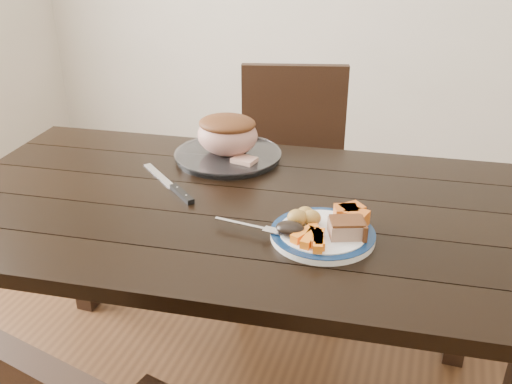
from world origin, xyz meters
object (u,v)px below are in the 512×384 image
(dining_table, at_px, (231,231))
(dinner_plate, at_px, (323,235))
(fork, at_px, (253,227))
(carving_knife, at_px, (176,189))
(chair_far, at_px, (293,172))
(roast_joint, at_px, (228,135))
(pork_slice, at_px, (346,229))
(serving_platter, at_px, (228,156))

(dining_table, bearing_deg, dinner_plate, -21.76)
(fork, distance_m, carving_knife, 0.33)
(chair_far, relative_size, carving_knife, 3.61)
(carving_knife, bearing_deg, roast_joint, 118.25)
(dining_table, xyz_separation_m, pork_slice, (0.34, -0.12, 0.13))
(chair_far, xyz_separation_m, dinner_plate, (0.29, -0.85, 0.23))
(serving_platter, bearing_deg, dining_table, -67.98)
(dining_table, relative_size, pork_slice, 20.78)
(dining_table, height_order, fork, fork)
(dinner_plate, relative_size, carving_knife, 0.99)
(dinner_plate, bearing_deg, chair_far, 109.14)
(chair_far, distance_m, dinner_plate, 0.93)
(chair_far, distance_m, carving_knife, 0.77)
(serving_platter, bearing_deg, carving_knife, -101.97)
(dining_table, xyz_separation_m, roast_joint, (-0.11, 0.28, 0.17))
(serving_platter, bearing_deg, roast_joint, 180.00)
(chair_far, height_order, serving_platter, chair_far)
(dining_table, xyz_separation_m, chair_far, (-0.01, 0.74, -0.13))
(dinner_plate, relative_size, fork, 1.43)
(chair_far, relative_size, serving_platter, 2.80)
(pork_slice, relative_size, fork, 0.45)
(fork, bearing_deg, roast_joint, 123.78)
(fork, bearing_deg, dining_table, 133.46)
(pork_slice, distance_m, fork, 0.23)
(serving_platter, xyz_separation_m, fork, (0.23, -0.43, 0.01))
(dining_table, bearing_deg, carving_knife, 175.72)
(chair_far, bearing_deg, serving_platter, 62.30)
(pork_slice, bearing_deg, serving_platter, 138.61)
(chair_far, height_order, dinner_plate, chair_far)
(serving_platter, bearing_deg, fork, -62.04)
(dining_table, xyz_separation_m, dinner_plate, (0.28, -0.11, 0.10))
(chair_far, height_order, fork, chair_far)
(dining_table, bearing_deg, chair_far, 91.04)
(dining_table, distance_m, serving_platter, 0.32)
(fork, relative_size, roast_joint, 0.92)
(carving_knife, bearing_deg, dining_table, 35.94)
(chair_far, height_order, carving_knife, chair_far)
(dinner_plate, xyz_separation_m, carving_knife, (-0.45, 0.12, -0.00))
(dinner_plate, distance_m, serving_platter, 0.56)
(dining_table, height_order, roast_joint, roast_joint)
(chair_far, height_order, pork_slice, chair_far)
(pork_slice, bearing_deg, fork, -172.24)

